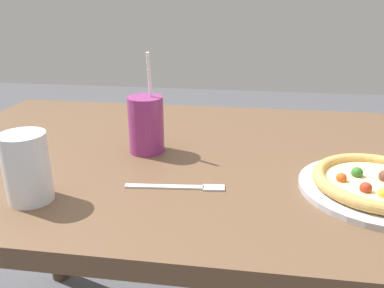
# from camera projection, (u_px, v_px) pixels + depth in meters

# --- Properties ---
(dining_table) EXTENTS (1.27, 0.87, 0.75)m
(dining_table) POSITION_uv_depth(u_px,v_px,m) (170.00, 189.00, 1.01)
(dining_table) COLOR brown
(dining_table) RESTS_ON ground
(pizza_near) EXTENTS (0.30, 0.30, 0.04)m
(pizza_near) POSITION_uv_depth(u_px,v_px,m) (378.00, 184.00, 0.75)
(pizza_near) COLOR #B7B7BC
(pizza_near) RESTS_ON dining_table
(drink_cup_colored) EXTENTS (0.09, 0.09, 0.25)m
(drink_cup_colored) POSITION_uv_depth(u_px,v_px,m) (146.00, 124.00, 0.94)
(drink_cup_colored) COLOR #8C2D72
(drink_cup_colored) RESTS_ON dining_table
(water_cup_clear) EXTENTS (0.08, 0.08, 0.13)m
(water_cup_clear) POSITION_uv_depth(u_px,v_px,m) (27.00, 167.00, 0.71)
(water_cup_clear) COLOR silver
(water_cup_clear) RESTS_ON dining_table
(fork) EXTENTS (0.20, 0.04, 0.00)m
(fork) POSITION_uv_depth(u_px,v_px,m) (180.00, 187.00, 0.78)
(fork) COLOR silver
(fork) RESTS_ON dining_table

